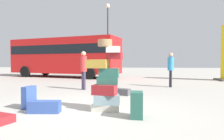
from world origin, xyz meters
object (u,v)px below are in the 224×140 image
at_px(suitcase_teal_right_side, 137,105).
at_px(suitcase_navy_white_trunk, 44,107).
at_px(lamp_post, 108,29).
at_px(person_bearded_onlooker, 171,67).
at_px(parked_bus, 65,55).
at_px(suitcase_tower, 106,82).
at_px(suitcase_navy_upright_blue, 29,97).
at_px(suitcase_charcoal_behind_tower, 120,92).
at_px(person_tourist_with_camera, 84,67).

distance_m(suitcase_teal_right_side, suitcase_navy_white_trunk, 2.26).
bearing_deg(lamp_post, suitcase_navy_white_trunk, -88.70).
height_order(person_bearded_onlooker, parked_bus, parked_bus).
relative_size(suitcase_tower, person_bearded_onlooker, 1.06).
height_order(suitcase_navy_upright_blue, suitcase_charcoal_behind_tower, suitcase_navy_upright_blue).
bearing_deg(person_tourist_with_camera, suitcase_charcoal_behind_tower, 22.25).
relative_size(suitcase_navy_white_trunk, parked_bus, 0.08).
xyz_separation_m(suitcase_charcoal_behind_tower, parked_bus, (-5.40, 8.51, 1.71)).
bearing_deg(person_tourist_with_camera, parked_bus, 173.98).
bearing_deg(lamp_post, suitcase_teal_right_side, -78.50).
bearing_deg(suitcase_tower, person_bearded_onlooker, 64.97).
distance_m(suitcase_tower, suitcase_navy_white_trunk, 1.64).
bearing_deg(lamp_post, suitcase_charcoal_behind_tower, -78.60).
bearing_deg(suitcase_tower, suitcase_charcoal_behind_tower, 86.57).
relative_size(suitcase_navy_white_trunk, lamp_post, 0.12).
xyz_separation_m(suitcase_navy_white_trunk, suitcase_navy_upright_blue, (-0.63, 0.40, 0.15)).
height_order(suitcase_navy_upright_blue, lamp_post, lamp_post).
relative_size(suitcase_charcoal_behind_tower, lamp_post, 0.13).
distance_m(suitcase_tower, lamp_post, 12.40).
bearing_deg(suitcase_charcoal_behind_tower, suitcase_tower, -69.49).
bearing_deg(suitcase_navy_white_trunk, person_bearded_onlooker, 48.71).
distance_m(suitcase_navy_white_trunk, parked_bus, 12.17).
distance_m(suitcase_navy_white_trunk, lamp_post, 12.88).
distance_m(person_bearded_onlooker, person_tourist_with_camera, 4.32).
height_order(parked_bus, lamp_post, lamp_post).
xyz_separation_m(suitcase_charcoal_behind_tower, person_bearded_onlooker, (2.28, 2.73, 0.90)).
distance_m(suitcase_navy_white_trunk, person_bearded_onlooker, 6.92).
bearing_deg(person_tourist_with_camera, suitcase_teal_right_side, -3.44).
bearing_deg(parked_bus, suitcase_navy_upright_blue, -59.82).
bearing_deg(suitcase_navy_white_trunk, lamp_post, 84.54).
distance_m(suitcase_tower, suitcase_charcoal_behind_tower, 2.56).
bearing_deg(parked_bus, suitcase_charcoal_behind_tower, -43.41).
relative_size(parked_bus, lamp_post, 1.56).
distance_m(suitcase_teal_right_side, parked_bus, 13.17).
relative_size(suitcase_navy_upright_blue, suitcase_charcoal_behind_tower, 0.75).
height_order(suitcase_charcoal_behind_tower, person_bearded_onlooker, person_bearded_onlooker).
bearing_deg(suitcase_charcoal_behind_tower, suitcase_navy_upright_blue, -107.49).
xyz_separation_m(suitcase_navy_white_trunk, parked_bus, (-3.79, 11.43, 1.69)).
distance_m(suitcase_teal_right_side, suitcase_navy_upright_blue, 2.93).
xyz_separation_m(suitcase_navy_upright_blue, parked_bus, (-3.17, 11.04, 1.54)).
distance_m(suitcase_teal_right_side, person_tourist_with_camera, 5.02).
height_order(suitcase_tower, parked_bus, parked_bus).
distance_m(suitcase_navy_white_trunk, person_tourist_with_camera, 4.27).
relative_size(suitcase_tower, lamp_post, 0.30).
xyz_separation_m(suitcase_navy_upright_blue, person_tourist_with_camera, (0.46, 3.78, 0.73)).
bearing_deg(parked_bus, suitcase_teal_right_side, -48.28).
distance_m(suitcase_charcoal_behind_tower, person_tourist_with_camera, 2.35).
xyz_separation_m(suitcase_teal_right_side, lamp_post, (-2.53, 12.44, 3.72)).
xyz_separation_m(suitcase_tower, person_tourist_with_camera, (-1.62, 3.73, 0.29)).
distance_m(suitcase_charcoal_behind_tower, lamp_post, 10.31).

